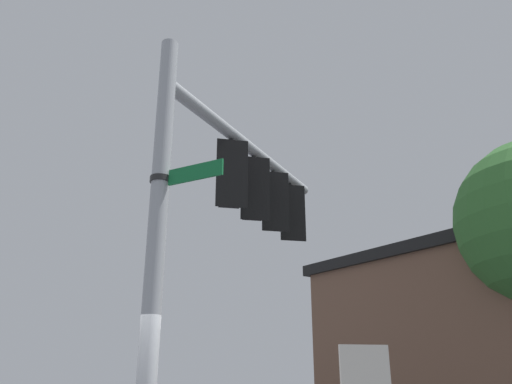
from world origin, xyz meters
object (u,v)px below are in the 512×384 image
object	(u,v)px
traffic_light_mid_inner	(253,191)
traffic_light_mid_outer	(273,204)
traffic_light_arm_end	(290,215)
traffic_light_nearest_pole	(230,176)
street_name_sign	(176,176)

from	to	relation	value
traffic_light_mid_inner	traffic_light_mid_outer	world-z (taller)	same
traffic_light_arm_end	traffic_light_nearest_pole	bearing A→B (deg)	-130.15
traffic_light_arm_end	street_name_sign	xyz separation A→B (m)	(-2.60, -3.51, -0.71)
traffic_light_nearest_pole	street_name_sign	size ratio (longest dim) A/B	1.43
traffic_light_mid_inner	street_name_sign	xyz separation A→B (m)	(-1.52, -2.24, -0.71)
traffic_light_nearest_pole	street_name_sign	world-z (taller)	traffic_light_nearest_pole
traffic_light_mid_inner	street_name_sign	distance (m)	2.80
traffic_light_nearest_pole	traffic_light_arm_end	size ratio (longest dim) A/B	1.00
traffic_light_arm_end	street_name_sign	size ratio (longest dim) A/B	1.43
traffic_light_mid_inner	traffic_light_arm_end	world-z (taller)	same
traffic_light_mid_outer	traffic_light_nearest_pole	bearing A→B (deg)	-130.15
traffic_light_mid_outer	street_name_sign	xyz separation A→B (m)	(-2.06, -2.87, -0.71)
traffic_light_mid_inner	traffic_light_mid_outer	size ratio (longest dim) A/B	1.00
traffic_light_mid_inner	street_name_sign	size ratio (longest dim) A/B	1.43
traffic_light_nearest_pole	traffic_light_arm_end	distance (m)	2.50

